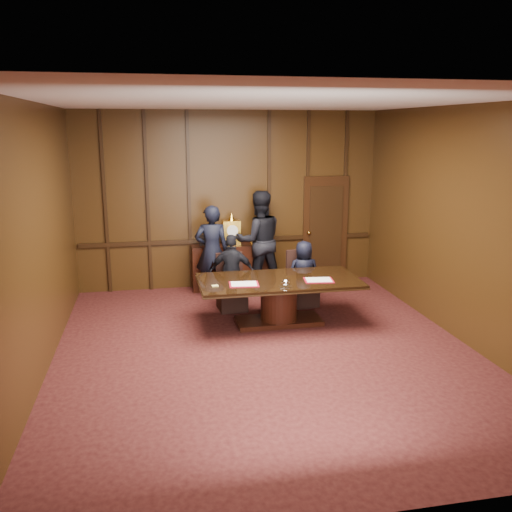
{
  "coord_description": "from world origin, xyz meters",
  "views": [
    {
      "loc": [
        -1.55,
        -7.15,
        3.17
      ],
      "look_at": [
        0.16,
        1.58,
        1.05
      ],
      "focal_mm": 38.0,
      "sensor_mm": 36.0,
      "label": 1
    }
  ],
  "objects": [
    {
      "name": "inkstand",
      "position": [
        0.45,
        0.65,
        0.81
      ],
      "size": [
        0.2,
        0.14,
        0.12
      ],
      "color": "white",
      "rests_on": "conference_table"
    },
    {
      "name": "chair_left",
      "position": [
        -0.2,
        1.98,
        0.29
      ],
      "size": [
        0.51,
        0.51,
        0.99
      ],
      "rotation": [
        0.0,
        0.0,
        0.07
      ],
      "color": "black",
      "rests_on": "ground"
    },
    {
      "name": "signatory_right",
      "position": [
        1.1,
        1.9,
        0.6
      ],
      "size": [
        0.6,
        0.4,
        1.2
      ],
      "primitive_type": "imported",
      "rotation": [
        0.0,
        0.0,
        3.12
      ],
      "color": "black",
      "rests_on": "ground"
    },
    {
      "name": "sideboard",
      "position": [
        0.0,
        3.26,
        0.49
      ],
      "size": [
        1.6,
        0.45,
        1.54
      ],
      "color": "black",
      "rests_on": "ground"
    },
    {
      "name": "witness_left",
      "position": [
        -0.45,
        2.8,
        0.88
      ],
      "size": [
        0.69,
        0.49,
        1.76
      ],
      "primitive_type": "imported",
      "rotation": [
        0.0,
        0.0,
        3.02
      ],
      "color": "black",
      "rests_on": "ground"
    },
    {
      "name": "folder_right",
      "position": [
        1.06,
        0.9,
        0.77
      ],
      "size": [
        0.5,
        0.39,
        0.02
      ],
      "rotation": [
        0.0,
        0.0,
        -0.13
      ],
      "color": "maroon",
      "rests_on": "conference_table"
    },
    {
      "name": "folder_left",
      "position": [
        -0.17,
        0.9,
        0.77
      ],
      "size": [
        0.49,
        0.37,
        0.02
      ],
      "rotation": [
        0.0,
        0.0,
        -0.1
      ],
      "color": "maroon",
      "rests_on": "conference_table"
    },
    {
      "name": "signatory_left",
      "position": [
        -0.2,
        1.9,
        0.68
      ],
      "size": [
        0.86,
        0.51,
        1.37
      ],
      "primitive_type": "imported",
      "rotation": [
        0.0,
        0.0,
        2.91
      ],
      "color": "black",
      "rests_on": "ground"
    },
    {
      "name": "notepad",
      "position": [
        -0.62,
        0.9,
        0.77
      ],
      "size": [
        0.1,
        0.08,
        0.01
      ],
      "primitive_type": "cube",
      "rotation": [
        0.0,
        0.0,
        0.07
      ],
      "color": "#E3D16F",
      "rests_on": "conference_table"
    },
    {
      "name": "room",
      "position": [
        0.07,
        0.14,
        1.72
      ],
      "size": [
        7.0,
        7.04,
        3.5
      ],
      "color": "black",
      "rests_on": "ground"
    },
    {
      "name": "conference_table",
      "position": [
        0.45,
        1.1,
        0.51
      ],
      "size": [
        2.62,
        1.32,
        0.76
      ],
      "color": "black",
      "rests_on": "ground"
    },
    {
      "name": "chair_right",
      "position": [
        1.1,
        1.98,
        0.29
      ],
      "size": [
        0.54,
        0.54,
        0.99
      ],
      "rotation": [
        0.0,
        0.0,
        0.13
      ],
      "color": "black",
      "rests_on": "ground"
    },
    {
      "name": "witness_right",
      "position": [
        0.52,
        3.1,
        0.99
      ],
      "size": [
        1.01,
        0.81,
        1.98
      ],
      "primitive_type": "imported",
      "rotation": [
        0.0,
        0.0,
        3.21
      ],
      "color": "black",
      "rests_on": "ground"
    }
  ]
}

